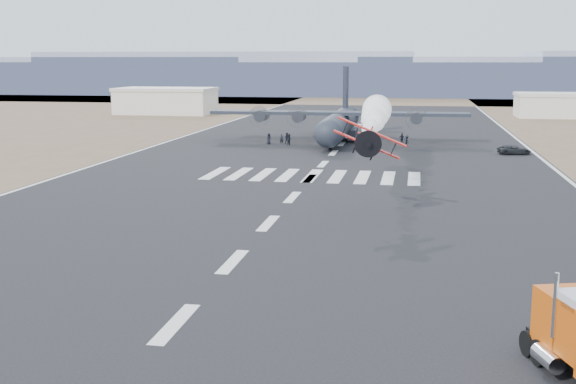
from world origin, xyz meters
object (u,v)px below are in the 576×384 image
(crew_a, at_px, (282,139))
(crew_e, at_px, (269,139))
(transport_aircraft, at_px, (339,122))
(support_vehicle, at_px, (514,150))
(crew_c, at_px, (407,141))
(crew_g, at_px, (366,143))
(hangar_left, at_px, (166,101))
(crew_f, at_px, (328,143))
(crew_d, at_px, (402,139))
(hangar_right, at_px, (559,105))
(crew_h, at_px, (290,139))
(aerobatic_biplane, at_px, (368,140))
(crew_b, at_px, (287,138))

(crew_a, height_order, crew_e, crew_e)
(transport_aircraft, bearing_deg, support_vehicle, -27.40)
(crew_c, distance_m, crew_g, 6.98)
(hangar_left, bearing_deg, transport_aircraft, -47.72)
(crew_f, bearing_deg, hangar_left, -81.00)
(transport_aircraft, xyz_separation_m, support_vehicle, (27.32, -13.84, -2.57))
(support_vehicle, bearing_deg, crew_e, 68.65)
(support_vehicle, height_order, crew_d, crew_d)
(crew_a, xyz_separation_m, crew_c, (20.35, -0.29, 0.10))
(crew_f, distance_m, crew_g, 6.09)
(support_vehicle, relative_size, crew_d, 2.65)
(crew_d, height_order, crew_e, crew_e)
(crew_a, xyz_separation_m, crew_e, (-2.10, -0.30, 0.08))
(hangar_right, bearing_deg, crew_h, -128.00)
(crew_f, xyz_separation_m, crew_g, (6.09, 0.06, 0.10))
(hangar_left, xyz_separation_m, transport_aircraft, (51.00, -56.07, -0.18))
(crew_e, bearing_deg, crew_c, -52.22)
(aerobatic_biplane, height_order, crew_c, aerobatic_biplane)
(crew_f, bearing_deg, aerobatic_biplane, 72.94)
(aerobatic_biplane, xyz_separation_m, crew_g, (-3.47, 49.17, -5.81))
(hangar_left, xyz_separation_m, crew_b, (43.04, -62.11, -2.49))
(crew_c, relative_size, crew_e, 1.03)
(crew_g, bearing_deg, crew_d, 131.20)
(crew_e, bearing_deg, crew_a, -44.18)
(crew_c, bearing_deg, crew_d, 38.00)
(hangar_left, xyz_separation_m, hangar_right, (98.00, 5.00, -0.40))
(aerobatic_biplane, xyz_separation_m, transport_aircraft, (-8.92, 59.67, -3.46))
(crew_f, height_order, crew_h, crew_h)
(crew_f, xyz_separation_m, crew_h, (-6.52, 2.31, 0.16))
(hangar_left, xyz_separation_m, crew_h, (43.83, -64.33, -2.47))
(crew_d, bearing_deg, hangar_right, 82.37)
(crew_e, relative_size, crew_f, 1.16)
(hangar_right, distance_m, aerobatic_biplane, 126.67)
(hangar_left, xyz_separation_m, crew_f, (50.36, -66.64, -2.63))
(support_vehicle, distance_m, crew_c, 17.00)
(crew_c, relative_size, crew_g, 1.05)
(transport_aircraft, bearing_deg, crew_d, -17.77)
(hangar_right, bearing_deg, crew_c, -117.36)
(crew_c, bearing_deg, support_vehicle, -87.32)
(hangar_left, height_order, transport_aircraft, transport_aircraft)
(transport_aircraft, bearing_deg, crew_f, -94.00)
(crew_a, distance_m, crew_c, 20.36)
(crew_d, bearing_deg, crew_c, -55.67)
(hangar_right, xyz_separation_m, crew_a, (-55.72, -68.05, -2.19))
(hangar_left, xyz_separation_m, support_vehicle, (78.31, -69.91, -2.75))
(support_vehicle, distance_m, crew_a, 36.68)
(crew_d, xyz_separation_m, crew_g, (-5.31, -7.17, -0.01))
(aerobatic_biplane, relative_size, support_vehicle, 1.27)
(hangar_left, distance_m, transport_aircraft, 75.80)
(hangar_right, bearing_deg, crew_a, -129.31)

